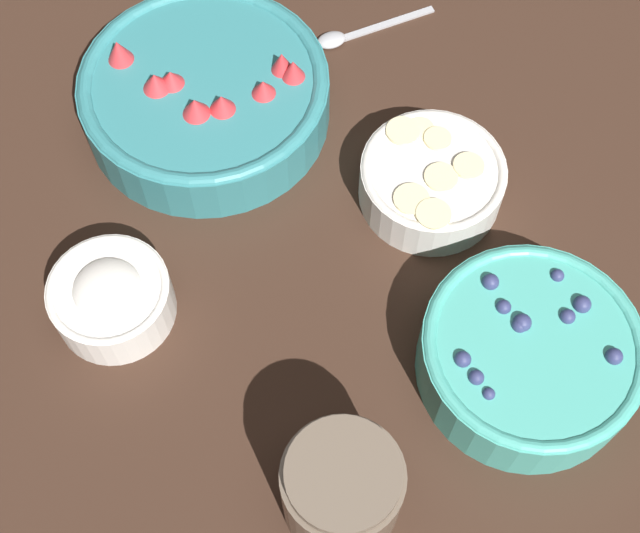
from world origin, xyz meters
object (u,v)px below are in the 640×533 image
(bowl_strawberries, at_px, (203,95))
(bowl_blueberries, at_px, (530,354))
(bowl_cream, at_px, (111,296))
(jar_chocolate, at_px, (342,490))
(bowl_bananas, at_px, (432,179))

(bowl_strawberries, xyz_separation_m, bowl_blueberries, (-0.39, -0.11, 0.00))
(bowl_blueberries, bearing_deg, bowl_cream, 49.62)
(bowl_strawberries, relative_size, bowl_blueberries, 1.32)
(bowl_strawberries, bearing_deg, bowl_cream, 131.11)
(bowl_cream, bearing_deg, bowl_strawberries, -48.89)
(bowl_strawberries, distance_m, jar_chocolate, 0.42)
(bowl_blueberries, xyz_separation_m, jar_chocolate, (-0.02, 0.20, 0.01))
(bowl_strawberries, height_order, bowl_cream, bowl_strawberries)
(bowl_bananas, xyz_separation_m, jar_chocolate, (-0.21, 0.23, 0.02))
(bowl_blueberries, relative_size, jar_chocolate, 1.92)
(bowl_cream, xyz_separation_m, jar_chocolate, (-0.25, -0.08, 0.01))
(bowl_cream, distance_m, jar_chocolate, 0.27)
(bowl_bananas, height_order, bowl_cream, bowl_cream)
(bowl_strawberries, relative_size, bowl_cream, 2.29)
(jar_chocolate, bearing_deg, bowl_cream, 17.81)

